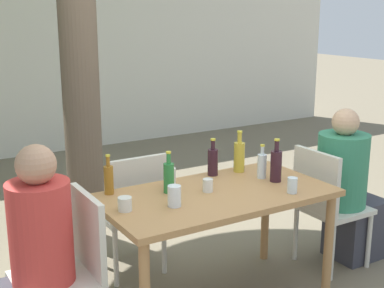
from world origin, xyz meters
name	(u,v)px	position (x,y,z in m)	size (l,w,h in m)	color
cafe_building_wall	(28,48)	(0.00, 4.35, 1.40)	(10.00, 0.08, 2.80)	silver
dining_table_front	(216,206)	(0.00, 0.00, 0.67)	(1.47, 0.78, 0.77)	#B27F4C
patio_chair_0	(70,264)	(-0.97, 0.00, 0.52)	(0.44, 0.44, 0.91)	beige
patio_chair_1	(326,201)	(0.97, 0.00, 0.52)	(0.44, 0.44, 0.91)	beige
patio_chair_2	(133,207)	(-0.29, 0.62, 0.52)	(0.44, 0.44, 0.91)	beige
person_seated_0	(27,270)	(-1.20, 0.00, 0.55)	(0.57, 0.33, 1.22)	#383842
person_seated_1	(348,193)	(1.20, 0.00, 0.54)	(0.59, 0.37, 1.20)	#383842
wine_bottle_0	(213,161)	(0.18, 0.31, 0.87)	(0.07, 0.07, 0.26)	#331923
water_bottle_1	(262,165)	(0.43, 0.09, 0.86)	(0.06, 0.06, 0.24)	silver
amber_bottle_2	(109,179)	(-0.59, 0.32, 0.86)	(0.06, 0.06, 0.26)	#9E661E
green_bottle_3	(169,177)	(-0.26, 0.15, 0.87)	(0.07, 0.07, 0.27)	#287A38
oil_cruet_4	(239,156)	(0.38, 0.29, 0.88)	(0.08, 0.08, 0.30)	gold
wine_bottle_5	(276,165)	(0.46, -0.02, 0.88)	(0.08, 0.08, 0.29)	#331923
drinking_glass_0	(174,196)	(-0.35, -0.08, 0.83)	(0.08, 0.08, 0.13)	white
drinking_glass_1	(125,204)	(-0.63, 0.01, 0.81)	(0.08, 0.08, 0.08)	silver
drinking_glass_2	(208,185)	(-0.04, 0.04, 0.81)	(0.07, 0.07, 0.08)	silver
drinking_glass_3	(170,177)	(-0.19, 0.26, 0.83)	(0.07, 0.07, 0.12)	silver
drinking_glass_4	(292,185)	(0.40, -0.26, 0.82)	(0.06, 0.06, 0.10)	silver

